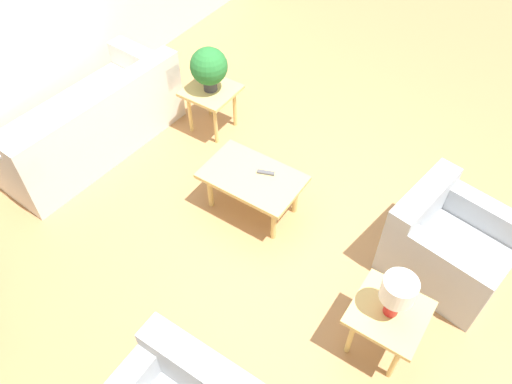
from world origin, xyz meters
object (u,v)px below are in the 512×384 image
Objects in this scene: sofa at (89,124)px; armchair at (446,245)px; coffee_table at (252,180)px; side_table_plant at (211,96)px; side_table_lamp at (388,317)px; potted_plant at (209,67)px; table_lamp at (398,292)px.

sofa reaches higher than armchair.
sofa is 1.94m from coffee_table.
side_table_lamp is at bearing 152.41° from side_table_plant.
potted_plant is (0.00, 0.00, 0.36)m from side_table_plant.
coffee_table is 1.73× the size of side_table_lamp.
coffee_table is at bearing 144.17° from side_table_plant.
armchair is 1.96× the size of side_table_plant.
coffee_table is (1.73, 0.35, 0.09)m from armchair.
table_lamp is at bearing 152.41° from side_table_plant.
table_lamp is at bearing 152.41° from potted_plant.
coffee_table is at bearing 100.14° from sofa.
sofa is 2.00× the size of armchair.
coffee_table is 1.34m from potted_plant.
potted_plant is 1.25× the size of table_lamp.
coffee_table is 1.28m from side_table_plant.
side_table_lamp is at bearing 158.52° from coffee_table.
armchair is at bearing -97.45° from table_lamp.
sofa is 3.70m from armchair.
sofa is 3.92× the size of side_table_lamp.
table_lamp reaches higher than coffee_table.
side_table_plant reaches higher than coffee_table.
table_lamp reaches higher than side_table_plant.
armchair is 1.10m from table_lamp.
sofa is 3.92× the size of side_table_plant.
armchair is 1.96× the size of side_table_lamp.
sofa reaches higher than side_table_plant.
table_lamp reaches higher than sofa.
side_table_plant is at bearing 91.37° from armchair.
table_lamp is at bearing 158.52° from coffee_table.
table_lamp is (-3.52, 0.41, 0.48)m from sofa.
coffee_table is at bearing -21.48° from side_table_lamp.
side_table_lamp is at bearing 86.97° from sofa.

